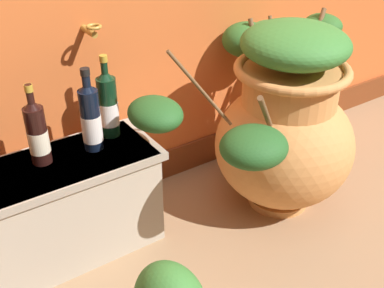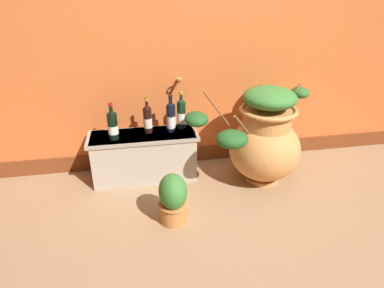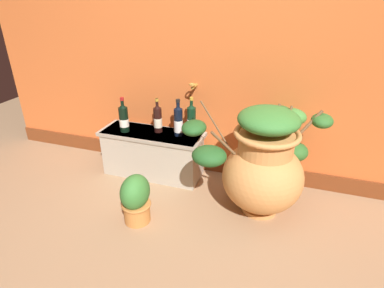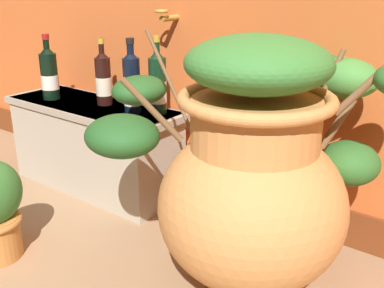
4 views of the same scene
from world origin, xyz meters
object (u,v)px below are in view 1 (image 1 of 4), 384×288
(wine_bottle_right, at_px, (108,104))
(wine_bottle_back, at_px, (37,132))
(wine_bottle_left, at_px, (91,117))
(terracotta_urn, at_px, (282,121))

(wine_bottle_right, relative_size, wine_bottle_back, 1.09)
(wine_bottle_left, relative_size, wine_bottle_back, 1.06)
(wine_bottle_right, distance_m, wine_bottle_back, 0.29)
(wine_bottle_right, bearing_deg, terracotta_urn, -24.16)
(wine_bottle_left, bearing_deg, wine_bottle_back, 175.65)
(wine_bottle_right, bearing_deg, wine_bottle_back, -171.79)
(terracotta_urn, relative_size, wine_bottle_back, 3.58)
(wine_bottle_right, xyz_separation_m, wine_bottle_back, (-0.28, -0.04, -0.01))
(terracotta_urn, distance_m, wine_bottle_right, 0.70)
(terracotta_urn, xyz_separation_m, wine_bottle_back, (-0.91, 0.24, 0.13))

